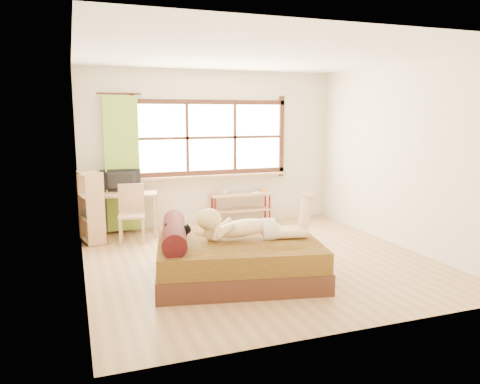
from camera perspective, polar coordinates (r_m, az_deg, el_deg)
name	(u,v)px	position (r m, az deg, el deg)	size (l,w,h in m)	color
floor	(259,260)	(6.43, 2.28, -8.26)	(4.50, 4.50, 0.00)	#9E754C
ceiling	(260,55)	(6.17, 2.46, 16.38)	(4.50, 4.50, 0.00)	white
wall_back	(211,149)	(8.27, -3.54, 5.26)	(4.50, 4.50, 0.00)	silver
wall_front	(357,186)	(4.17, 14.09, 0.77)	(4.50, 4.50, 0.00)	silver
wall_left	(78,168)	(5.70, -19.10, 2.82)	(4.50, 4.50, 0.00)	silver
wall_right	(401,156)	(7.30, 19.00, 4.19)	(4.50, 4.50, 0.00)	silver
window	(212,140)	(8.23, -3.49, 6.35)	(2.80, 0.16, 1.46)	#FFEDBF
curtain	(122,164)	(7.88, -14.17, 3.32)	(0.55, 0.10, 2.20)	olive
bed	(234,257)	(5.69, -0.79, -7.89)	(2.19, 1.89, 0.73)	#33190F
woman	(251,215)	(5.57, 1.31, -2.86)	(1.35, 0.38, 0.58)	beige
kitten	(176,233)	(5.51, -7.77, -4.94)	(0.29, 0.12, 0.23)	black
desk	(121,198)	(7.77, -14.27, -0.77)	(1.20, 0.68, 0.71)	#9E7756
monitor	(120,181)	(7.78, -14.39, 1.31)	(0.64, 0.08, 0.37)	black
chair	(132,210)	(7.44, -13.08, -2.12)	(0.45, 0.45, 0.89)	#9E7756
pipe_shelf	(242,202)	(8.38, 0.20, -1.18)	(1.12, 0.32, 0.63)	#9E7756
cup	(225,192)	(8.25, -1.83, 0.02)	(0.12, 0.12, 0.10)	gray
book	(251,192)	(8.42, 1.41, -0.06)	(0.16, 0.21, 0.02)	gray
bookshelf	(91,207)	(7.47, -17.67, -1.76)	(0.38, 0.53, 1.10)	#9E7756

